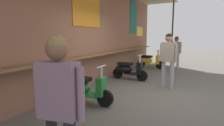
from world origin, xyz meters
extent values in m
plane|color=#605B54|center=(0.00, 0.00, 0.00)|extent=(36.78, 36.78, 0.00)
cube|color=#8C5B44|center=(0.00, 2.02, 1.87)|extent=(13.14, 0.25, 3.73)
cube|color=brown|center=(0.00, 1.72, 1.04)|extent=(11.82, 0.36, 0.05)
cube|color=orange|center=(-0.05, 1.89, 2.64)|extent=(1.46, 0.02, 1.39)
cube|color=#236B5B|center=(4.07, 1.89, 2.59)|extent=(0.91, 0.02, 1.60)
cube|color=gold|center=(5.06, 1.88, 1.90)|extent=(1.02, 0.03, 0.53)
cylinder|color=#332D28|center=(5.52, 0.17, 1.79)|extent=(0.08, 0.08, 3.58)
ellipsoid|color=#237533|center=(-1.44, 1.25, 0.40)|extent=(0.42, 0.72, 0.30)
cube|color=black|center=(-1.44, 1.20, 0.60)|extent=(0.33, 0.57, 0.10)
cube|color=#237533|center=(-1.42, 0.90, 0.25)|extent=(0.41, 0.52, 0.04)
cube|color=#237533|center=(-1.40, 0.60, 0.47)|extent=(0.29, 0.18, 0.44)
cylinder|color=#B7B7BC|center=(-1.40, 0.60, 0.60)|extent=(0.07, 0.07, 0.70)
cylinder|color=#B7B7BC|center=(-1.40, 0.60, 0.95)|extent=(0.46, 0.06, 0.04)
cylinder|color=black|center=(-1.40, 0.50, 0.20)|extent=(0.12, 0.41, 0.40)
cylinder|color=black|center=(-1.45, 1.50, 0.20)|extent=(0.12, 0.41, 0.40)
ellipsoid|color=black|center=(1.40, 1.25, 0.40)|extent=(0.40, 0.71, 0.30)
cube|color=black|center=(1.40, 1.20, 0.60)|extent=(0.31, 0.56, 0.10)
cube|color=black|center=(1.40, 0.90, 0.25)|extent=(0.39, 0.51, 0.04)
cube|color=black|center=(1.39, 0.60, 0.47)|extent=(0.28, 0.17, 0.44)
cylinder|color=#B7B7BC|center=(1.39, 0.60, 0.60)|extent=(0.07, 0.07, 0.70)
cylinder|color=#B7B7BC|center=(1.39, 0.60, 0.95)|extent=(0.46, 0.05, 0.04)
cylinder|color=black|center=(1.39, 0.50, 0.20)|extent=(0.11, 0.40, 0.40)
cylinder|color=black|center=(1.41, 1.50, 0.20)|extent=(0.11, 0.40, 0.40)
ellipsoid|color=gold|center=(4.29, 1.25, 0.40)|extent=(0.41, 0.72, 0.30)
cube|color=black|center=(4.29, 1.20, 0.60)|extent=(0.33, 0.56, 0.10)
cube|color=gold|center=(4.27, 0.90, 0.25)|extent=(0.40, 0.52, 0.04)
cube|color=gold|center=(4.26, 0.60, 0.47)|extent=(0.29, 0.17, 0.44)
cylinder|color=#B7B7BC|center=(4.26, 0.60, 0.60)|extent=(0.07, 0.07, 0.70)
cylinder|color=#B7B7BC|center=(4.26, 0.60, 0.95)|extent=(0.46, 0.06, 0.04)
cylinder|color=black|center=(4.25, 0.50, 0.20)|extent=(0.12, 0.40, 0.40)
cylinder|color=black|center=(4.30, 1.50, 0.20)|extent=(0.12, 0.40, 0.40)
cylinder|color=#ADA393|center=(4.71, -0.30, 0.40)|extent=(0.12, 0.12, 0.80)
cylinder|color=#ADA393|center=(4.90, -0.05, 0.40)|extent=(0.12, 0.12, 0.80)
cube|color=#ADA393|center=(4.80, -0.17, 1.09)|extent=(0.33, 0.45, 0.57)
sphere|color=brown|center=(4.80, -0.17, 1.49)|extent=(0.22, 0.22, 0.22)
sphere|color=black|center=(4.80, -0.17, 1.53)|extent=(0.20, 0.20, 0.20)
cylinder|color=#ADA393|center=(4.72, -0.40, 1.07)|extent=(0.08, 0.08, 0.54)
cylinder|color=#ADA393|center=(4.88, 0.05, 1.07)|extent=(0.08, 0.08, 0.54)
cube|color=maroon|center=(4.89, 0.12, 0.75)|extent=(0.28, 0.18, 0.20)
cylinder|color=#999EA8|center=(0.83, -0.64, 0.43)|extent=(0.12, 0.12, 0.85)
cylinder|color=#999EA8|center=(0.96, -0.34, 0.43)|extent=(0.12, 0.12, 0.85)
cube|color=#ADA393|center=(0.89, -0.49, 1.16)|extent=(0.32, 0.47, 0.60)
sphere|color=#A37556|center=(0.89, -0.49, 1.58)|extent=(0.23, 0.23, 0.23)
sphere|color=black|center=(0.89, -0.49, 1.63)|extent=(0.21, 0.21, 0.21)
cylinder|color=#ADA393|center=(0.81, -0.73, 1.13)|extent=(0.08, 0.08, 0.57)
cylinder|color=#ADA393|center=(0.97, -0.25, 1.13)|extent=(0.08, 0.08, 0.57)
cube|color=gray|center=(-3.66, -0.23, 1.11)|extent=(0.27, 0.44, 0.58)
sphere|color=brown|center=(-3.66, -0.23, 1.52)|extent=(0.22, 0.22, 0.22)
sphere|color=olive|center=(-3.66, -0.23, 1.56)|extent=(0.20, 0.20, 0.20)
cylinder|color=gray|center=(-3.62, -0.47, 1.08)|extent=(0.08, 0.08, 0.55)
cylinder|color=gray|center=(-3.71, 0.01, 1.08)|extent=(0.08, 0.08, 0.55)
camera|label=1|loc=(-5.02, -1.53, 1.64)|focal=29.56mm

